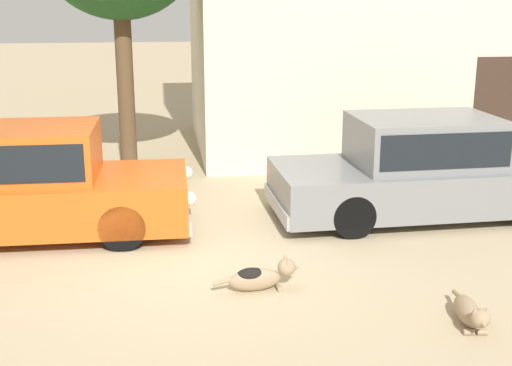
% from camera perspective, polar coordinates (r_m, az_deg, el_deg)
% --- Properties ---
extents(ground_plane, '(80.00, 80.00, 0.00)m').
position_cam_1_polar(ground_plane, '(8.66, -5.61, -6.31)').
color(ground_plane, tan).
extents(parked_sedan_nearest, '(4.47, 1.76, 1.51)m').
position_cam_1_polar(parked_sedan_nearest, '(9.75, -18.68, 0.02)').
color(parked_sedan_nearest, '#D15619').
rests_on(parked_sedan_nearest, ground_plane).
extents(parked_sedan_second, '(4.67, 1.87, 1.50)m').
position_cam_1_polar(parked_sedan_second, '(10.38, 13.98, 1.27)').
color(parked_sedan_second, slate).
rests_on(parked_sedan_second, ground_plane).
extents(stray_dog_spotted, '(1.02, 0.27, 0.38)m').
position_cam_1_polar(stray_dog_spotted, '(7.69, 0.47, -7.81)').
color(stray_dog_spotted, '#997F60').
rests_on(stray_dog_spotted, ground_plane).
extents(stray_dog_tan, '(0.30, 1.00, 0.36)m').
position_cam_1_polar(stray_dog_tan, '(7.24, 17.53, -10.33)').
color(stray_dog_tan, '#997F60').
rests_on(stray_dog_tan, ground_plane).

